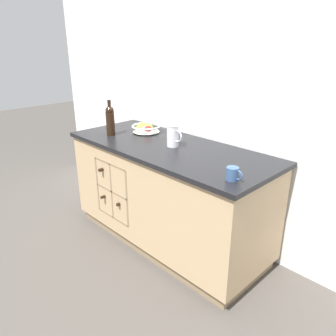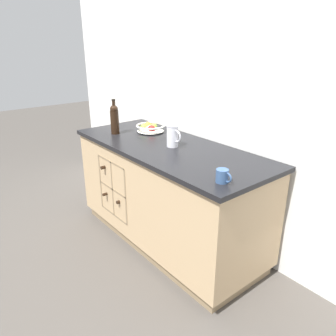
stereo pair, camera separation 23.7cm
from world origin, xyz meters
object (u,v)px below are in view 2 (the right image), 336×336
white_pitcher (173,136)px  standing_wine_bottle (115,119)px  fruit_bowl (150,127)px  ceramic_mug (223,176)px

white_pitcher → standing_wine_bottle: standing_wine_bottle is taller
fruit_bowl → ceramic_mug: same height
fruit_bowl → white_pitcher: size_ratio=1.53×
fruit_bowl → standing_wine_bottle: 0.33m
white_pitcher → ceramic_mug: white_pitcher is taller
white_pitcher → fruit_bowl: bearing=165.7°
fruit_bowl → standing_wine_bottle: (-0.15, -0.28, 0.10)m
ceramic_mug → white_pitcher: bearing=163.3°
fruit_bowl → standing_wine_bottle: standing_wine_bottle is taller
ceramic_mug → standing_wine_bottle: bearing=177.6°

